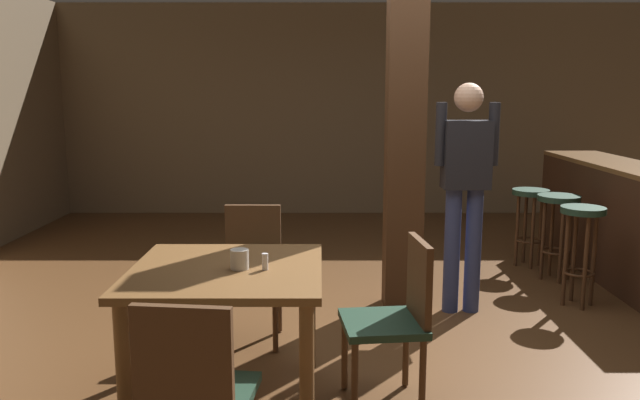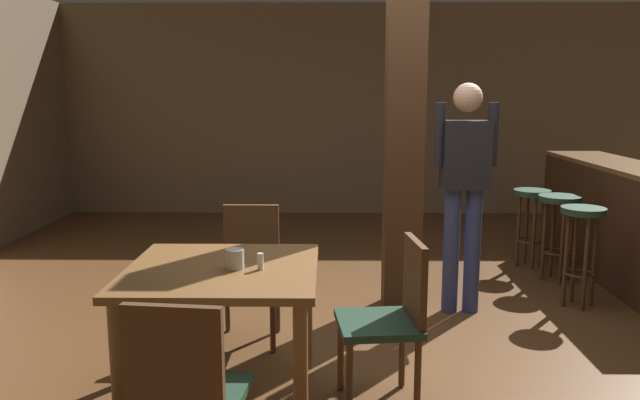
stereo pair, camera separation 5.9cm
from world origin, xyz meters
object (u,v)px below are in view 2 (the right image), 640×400
(chair_north, at_px, (250,266))
(salt_shaker, at_px, (260,261))
(bar_stool_mid, at_px, (559,217))
(standing_person, at_px, (465,182))
(bar_stool_near, at_px, (582,234))
(chair_south, at_px, (185,392))
(bar_stool_far, at_px, (531,209))
(napkin_cup, at_px, (235,259))
(chair_east, at_px, (392,313))
(bar_counter, at_px, (608,218))
(dining_table, at_px, (223,289))

(chair_north, height_order, salt_shaker, chair_north)
(salt_shaker, bearing_deg, bar_stool_mid, 43.66)
(standing_person, xyz_separation_m, bar_stool_near, (0.94, 0.13, -0.42))
(chair_south, xyz_separation_m, bar_stool_far, (2.49, 3.56, 0.05))
(napkin_cup, xyz_separation_m, salt_shaker, (0.13, -0.02, -0.01))
(bar_stool_far, bearing_deg, bar_stool_near, -88.92)
(chair_south, height_order, bar_stool_far, chair_south)
(chair_south, bearing_deg, salt_shaker, 76.24)
(chair_east, height_order, bar_stool_mid, chair_east)
(salt_shaker, bearing_deg, bar_counter, 40.29)
(standing_person, relative_size, bar_stool_mid, 2.26)
(chair_south, bearing_deg, bar_stool_near, 44.09)
(salt_shaker, height_order, bar_stool_mid, salt_shaker)
(chair_north, bearing_deg, bar_stool_far, 35.95)
(dining_table, xyz_separation_m, standing_person, (1.56, 1.41, 0.37))
(salt_shaker, bearing_deg, standing_person, 46.99)
(dining_table, height_order, standing_person, standing_person)
(dining_table, height_order, bar_stool_far, dining_table)
(dining_table, relative_size, chair_north, 1.12)
(chair_north, relative_size, bar_stool_mid, 1.17)
(bar_stool_near, bearing_deg, bar_stool_far, 91.08)
(chair_south, xyz_separation_m, standing_person, (1.56, 2.30, 0.50))
(chair_east, bearing_deg, napkin_cup, -179.03)
(chair_north, relative_size, bar_counter, 0.38)
(chair_north, height_order, bar_counter, bar_counter)
(chair_south, height_order, bar_counter, bar_counter)
(standing_person, bearing_deg, salt_shaker, -133.01)
(chair_south, height_order, chair_east, same)
(dining_table, relative_size, bar_stool_mid, 1.31)
(chair_south, bearing_deg, napkin_cup, 85.10)
(bar_counter, bearing_deg, napkin_cup, -141.19)
(salt_shaker, height_order, bar_stool_far, salt_shaker)
(chair_east, distance_m, bar_counter, 3.28)
(standing_person, distance_m, bar_stool_far, 1.62)
(dining_table, xyz_separation_m, napkin_cup, (0.07, -0.03, 0.17))
(chair_north, distance_m, bar_stool_mid, 2.88)
(salt_shaker, height_order, bar_counter, bar_counter)
(salt_shaker, xyz_separation_m, bar_stool_mid, (2.37, 2.27, -0.22))
(chair_south, bearing_deg, bar_stool_far, 55.06)
(chair_south, relative_size, salt_shaker, 10.23)
(standing_person, bearing_deg, chair_north, -161.14)
(bar_counter, bearing_deg, bar_stool_mid, -160.10)
(bar_counter, height_order, bar_stool_near, bar_counter)
(chair_east, xyz_separation_m, bar_counter, (2.21, 2.42, 0.02))
(chair_north, relative_size, chair_east, 1.00)
(napkin_cup, distance_m, standing_person, 2.08)
(chair_south, bearing_deg, standing_person, 55.79)
(napkin_cup, relative_size, bar_counter, 0.04)
(chair_south, height_order, napkin_cup, chair_south)
(bar_stool_far, bearing_deg, bar_stool_mid, -77.84)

